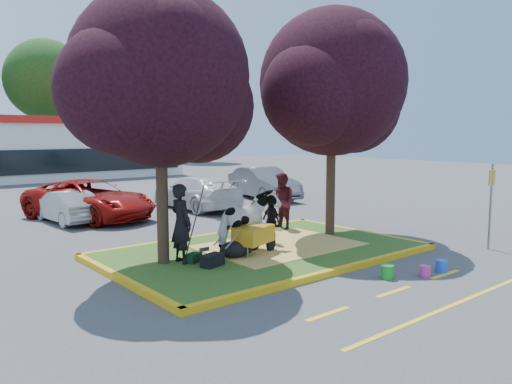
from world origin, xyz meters
TOP-DOWN VIEW (x-y plane):
  - ground at (0.00, 0.00)m, footprint 90.00×90.00m
  - median_island at (0.00, 0.00)m, footprint 8.00×5.00m
  - curb_near at (0.00, -2.58)m, footprint 8.30×0.16m
  - curb_far at (0.00, 2.58)m, footprint 8.30×0.16m
  - curb_left at (-4.08, 0.00)m, footprint 0.16×5.30m
  - curb_right at (4.08, 0.00)m, footprint 0.16×5.30m
  - straw_bedding at (0.60, 0.00)m, footprint 4.20×3.00m
  - tree_purple_left at (-2.78, 0.38)m, footprint 5.06×4.20m
  - tree_purple_right at (2.92, 0.18)m, footprint 5.30×4.40m
  - fire_lane_stripe_a at (-2.00, -4.20)m, footprint 1.10×0.12m
  - fire_lane_stripe_b at (0.00, -4.20)m, footprint 1.10×0.12m
  - fire_lane_stripe_c at (2.00, -4.20)m, footprint 1.10×0.12m
  - fire_lane_long at (0.00, -5.40)m, footprint 6.00×0.10m
  - retail_building at (2.00, 27.98)m, footprint 20.40×8.40m
  - cow at (-0.55, -0.06)m, footprint 2.06×1.30m
  - calf at (-1.10, -0.30)m, footprint 1.10×0.74m
  - handler at (-2.44, 0.16)m, footprint 0.47×0.71m
  - visitor_a at (2.29, 1.72)m, footprint 0.75×0.93m
  - visitor_b at (0.60, 0.35)m, footprint 0.40×0.79m
  - wheelbarrow at (-0.59, -0.34)m, footprint 1.96×0.98m
  - gear_bag_dark at (-2.07, -0.62)m, footprint 0.63×0.46m
  - gear_bag_green at (-2.22, -0.02)m, footprint 0.47×0.39m
  - sign_post at (5.33, -3.60)m, footprint 0.34×0.06m
  - bucket_green at (0.68, -3.54)m, footprint 0.39×0.39m
  - bucket_pink at (1.47, -4.00)m, footprint 0.29×0.29m
  - bucket_blue at (2.11, -4.03)m, footprint 0.32×0.32m
  - car_silver at (-2.44, 8.30)m, footprint 1.50×3.67m
  - car_red at (-1.55, 8.37)m, footprint 4.19×5.94m
  - car_white at (3.05, 8.03)m, footprint 2.09×5.03m
  - car_grey at (7.38, 8.68)m, footprint 2.53×5.03m

SIDE VIEW (x-z plane):
  - ground at x=0.00m, z-range 0.00..0.00m
  - fire_lane_stripe_a at x=-2.00m, z-range 0.00..0.01m
  - fire_lane_stripe_b at x=0.00m, z-range 0.00..0.01m
  - fire_lane_stripe_c at x=2.00m, z-range 0.00..0.01m
  - fire_lane_long at x=0.00m, z-range 0.00..0.01m
  - median_island at x=0.00m, z-range 0.00..0.15m
  - curb_near at x=0.00m, z-range 0.00..0.15m
  - curb_far at x=0.00m, z-range 0.00..0.15m
  - curb_left at x=-4.08m, z-range 0.00..0.15m
  - curb_right at x=4.08m, z-range 0.00..0.15m
  - bucket_pink at x=1.47m, z-range 0.00..0.26m
  - bucket_blue at x=2.11m, z-range 0.00..0.29m
  - straw_bedding at x=0.60m, z-range 0.15..0.16m
  - bucket_green at x=0.68m, z-range 0.00..0.31m
  - gear_bag_green at x=-2.22m, z-range 0.15..0.37m
  - gear_bag_dark at x=-2.07m, z-range 0.15..0.44m
  - calf at x=-1.10m, z-range 0.15..0.59m
  - car_silver at x=-2.44m, z-range 0.00..1.18m
  - wheelbarrow at x=-0.59m, z-range 0.29..1.03m
  - car_white at x=3.05m, z-range 0.00..1.45m
  - car_red at x=-1.55m, z-range 0.00..1.51m
  - car_grey at x=7.38m, z-range 0.00..1.58m
  - visitor_b at x=0.60m, z-range 0.15..1.45m
  - cow at x=-0.55m, z-range 0.15..1.76m
  - visitor_a at x=2.29m, z-range 0.15..1.98m
  - handler at x=-2.44m, z-range 0.15..2.06m
  - sign_post at x=5.33m, z-range 0.28..2.69m
  - retail_building at x=2.00m, z-range 0.05..4.45m
  - tree_purple_left at x=-2.78m, z-range 1.10..7.61m
  - tree_purple_right at x=2.92m, z-range 1.15..7.97m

